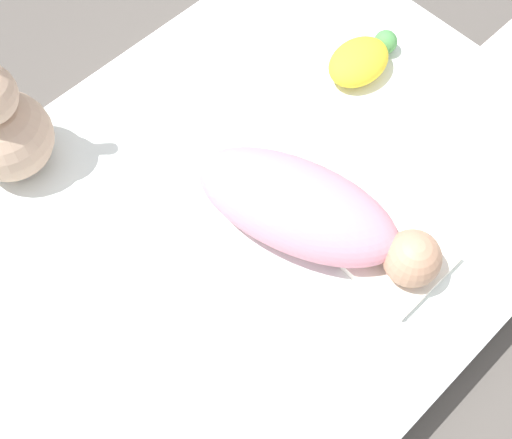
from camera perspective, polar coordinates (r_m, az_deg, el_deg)
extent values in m
plane|color=#514C47|center=(1.56, -2.93, -3.66)|extent=(12.00, 12.00, 0.00)
cube|color=white|center=(1.50, -3.04, -2.65)|extent=(1.59, 1.03, 0.12)
cube|color=white|center=(1.44, 11.54, -3.42)|extent=(0.18, 0.16, 0.02)
ellipsoid|color=pink|center=(1.40, 3.26, 1.10)|extent=(0.32, 0.47, 0.15)
sphere|color=tan|center=(1.38, 12.38, -3.06)|extent=(0.11, 0.11, 0.11)
sphere|color=tan|center=(1.55, -19.30, 6.32)|extent=(0.19, 0.19, 0.19)
ellipsoid|color=yellow|center=(1.67, 8.21, 12.38)|extent=(0.16, 0.12, 0.08)
sphere|color=#4C934C|center=(1.73, 10.32, 13.80)|extent=(0.06, 0.06, 0.06)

